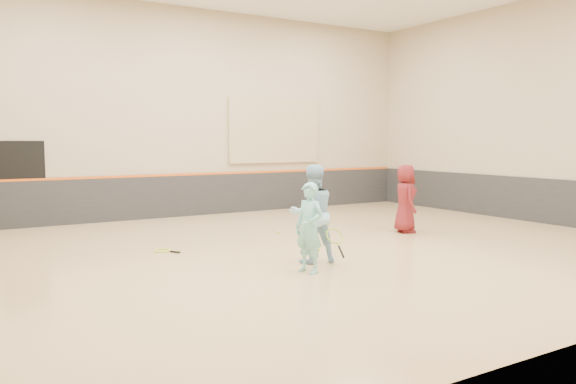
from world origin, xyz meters
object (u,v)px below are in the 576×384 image
instructor (312,214)px  spare_racket (162,250)px  girl (309,228)px  young_man (405,199)px

instructor → spare_racket: (-2.01, 2.39, -0.87)m
girl → young_man: (4.23, 2.24, 0.06)m
instructor → young_man: instructor is taller
instructor → young_man: 4.09m
young_man → spare_racket: size_ratio=2.22×
girl → instructor: bearing=126.1°
girl → spare_racket: girl is taller
girl → spare_racket: bearing=-169.6°
young_man → instructor: bearing=135.5°
young_man → spare_racket: (-5.77, 0.77, -0.80)m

